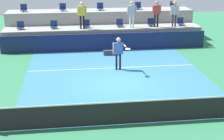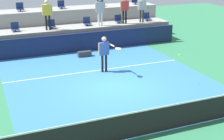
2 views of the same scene
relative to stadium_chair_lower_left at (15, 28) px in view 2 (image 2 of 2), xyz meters
The scene contains 23 objects.
ground_plane 8.05m from the stadium_chair_lower_left, 65.99° to the right, with size 40.00×40.00×0.00m, color #2D754C.
court_inner_paint 7.17m from the stadium_chair_lower_left, 62.66° to the right, with size 9.00×10.00×0.01m, color teal.
court_service_line 5.99m from the stadium_chair_lower_left, 56.31° to the right, with size 9.00×0.06×0.00m, color white.
tennis_net 11.73m from the stadium_chair_lower_left, 73.99° to the right, with size 10.48×0.08×1.07m.
sponsor_backboard 3.57m from the stadium_chair_lower_left, 20.95° to the right, with size 13.00×0.16×1.10m, color #141E42.
seating_tier_lower 3.33m from the stadium_chair_lower_left, ahead, with size 13.00×1.80×1.25m, color gray.
seating_tier_upper 3.75m from the stadium_chair_lower_left, 30.07° to the left, with size 13.00×1.80×2.10m, color gray.
stadium_chair_lower_left is the anchor object (origin of this frame).
stadium_chair_lower_mid_left 2.11m from the stadium_chair_lower_left, ahead, with size 0.44×0.40×0.52m.
stadium_chair_lower_mid_right 4.33m from the stadium_chair_lower_left, ahead, with size 0.44×0.40×0.52m.
stadium_chair_lower_right 6.45m from the stadium_chair_lower_left, ahead, with size 0.44×0.40×0.52m.
stadium_chair_lower_far_right 8.52m from the stadium_chair_lower_left, ahead, with size 0.44×0.40×0.52m.
stadium_chair_upper_left 2.08m from the stadium_chair_lower_left, 71.74° to the left, with size 0.44×0.40×0.52m.
stadium_chair_upper_center 3.77m from the stadium_chair_lower_left, 29.34° to the left, with size 0.44×0.40×0.52m.
stadium_chair_upper_right 6.24m from the stadium_chair_lower_left, 16.92° to the left, with size 0.44×0.40×0.52m.
stadium_chair_upper_far_right 8.74m from the stadium_chair_lower_left, 11.95° to the left, with size 0.44×0.40×0.52m.
tennis_player 6.25m from the stadium_chair_lower_left, 55.72° to the right, with size 0.79×1.20×1.76m.
spectator_leaning_on_rail 2.05m from the stadium_chair_lower_left, 11.85° to the right, with size 0.61×0.27×1.75m.
spectator_in_grey 5.15m from the stadium_chair_lower_left, ahead, with size 0.60×0.28×1.73m.
spectator_in_white 6.78m from the stadium_chair_lower_left, ahead, with size 0.60×0.23×1.72m.
spectator_with_hat 7.99m from the stadium_chair_lower_left, ahead, with size 0.58×0.45×1.69m.
tennis_ball 9.83m from the stadium_chair_lower_left, 52.86° to the right, with size 0.07×0.07×0.07m.
equipment_bag 4.31m from the stadium_chair_lower_left, 34.55° to the right, with size 0.76×0.28×0.30m, color #333338.
Camera 2 is at (-5.15, -12.11, 5.46)m, focal length 52.94 mm.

